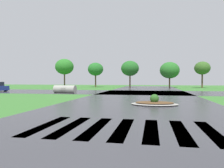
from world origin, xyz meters
The scene contains 6 objects.
asphalt_roadway centered at (0.00, 10.00, 0.00)m, with size 10.48×80.00×0.01m, color #35353A.
asphalt_cross_road centered at (0.00, 24.23, 0.00)m, with size 90.00×9.43×0.01m, color #35353A.
crosswalk_stripes centered at (0.00, 4.55, 0.00)m, with size 5.85×3.31×0.01m.
median_island centered at (1.07, 11.37, 0.13)m, with size 2.95×1.98×0.68m.
drainage_pipe_stack centered at (-9.35, 21.58, 0.46)m, with size 2.78×1.17×0.92m.
background_treeline centered at (-2.16, 40.90, 3.85)m, with size 38.56×5.17×6.00m.
Camera 1 is at (0.93, -2.32, 1.60)m, focal length 34.08 mm.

